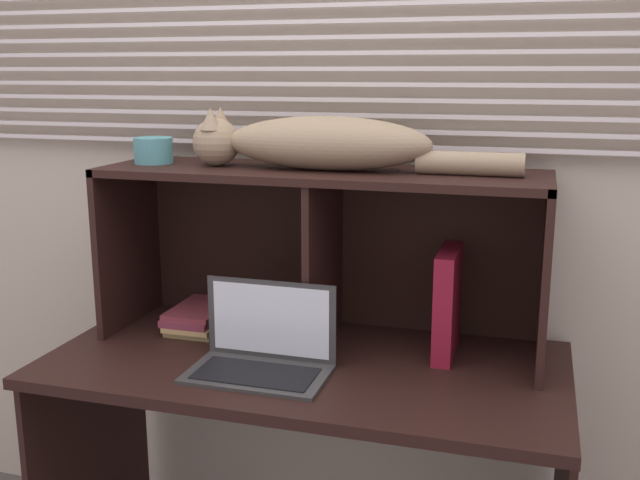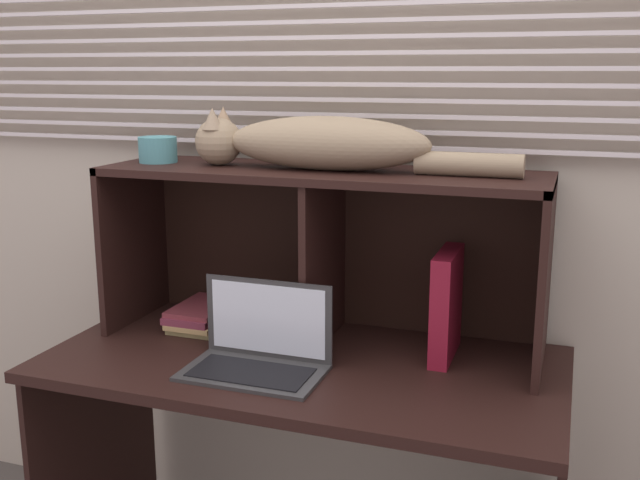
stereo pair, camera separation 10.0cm
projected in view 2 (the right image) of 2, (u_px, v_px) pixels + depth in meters
name	position (u px, v px, depth m)	size (l,w,h in m)	color
back_panel_with_blinds	(345.00, 159.00, 2.23)	(4.40, 0.08, 2.50)	beige
desk	(302.00, 412.00, 2.03)	(1.38, 0.68, 0.76)	black
hutch_shelf_unit	(324.00, 223.00, 2.09)	(1.23, 0.36, 0.49)	black
cat	(317.00, 143.00, 2.01)	(0.91, 0.18, 0.16)	#988365
laptop	(259.00, 351.00, 1.92)	(0.36, 0.22, 0.22)	#363636
binder_upright	(446.00, 305.00, 1.98)	(0.05, 0.22, 0.29)	maroon
book_stack	(203.00, 315.00, 2.24)	(0.15, 0.24, 0.07)	tan
small_basket	(158.00, 150.00, 2.18)	(0.11, 0.11, 0.08)	teal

